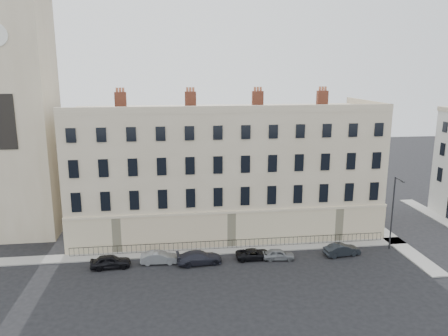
# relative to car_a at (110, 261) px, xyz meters

# --- Properties ---
(ground) EXTENTS (160.00, 160.00, 0.00)m
(ground) POSITION_rel_car_a_xyz_m (18.84, -2.29, -0.68)
(ground) COLOR black
(ground) RESTS_ON ground
(terrace) EXTENTS (36.22, 12.22, 17.00)m
(terrace) POSITION_rel_car_a_xyz_m (12.88, 9.68, 6.82)
(terrace) COLOR #BDAC8C
(terrace) RESTS_ON ground
(church_tower) EXTENTS (8.00, 8.13, 44.00)m
(church_tower) POSITION_rel_car_a_xyz_m (-11.16, 11.71, 17.98)
(church_tower) COLOR #BDAC8C
(church_tower) RESTS_ON ground
(pavement_terrace) EXTENTS (48.00, 2.00, 0.12)m
(pavement_terrace) POSITION_rel_car_a_xyz_m (8.84, 2.71, -0.62)
(pavement_terrace) COLOR gray
(pavement_terrace) RESTS_ON ground
(pavement_east_return) EXTENTS (2.00, 24.00, 0.12)m
(pavement_east_return) POSITION_rel_car_a_xyz_m (31.84, 5.71, -0.62)
(pavement_east_return) COLOR gray
(pavement_east_return) RESTS_ON ground
(pavement_adjacent) EXTENTS (2.00, 20.00, 0.12)m
(pavement_adjacent) POSITION_rel_car_a_xyz_m (41.84, 7.71, -0.62)
(pavement_adjacent) COLOR gray
(pavement_adjacent) RESTS_ON ground
(railings) EXTENTS (35.00, 0.04, 0.96)m
(railings) POSITION_rel_car_a_xyz_m (12.84, 3.11, -0.13)
(railings) COLOR black
(railings) RESTS_ON ground
(car_a) EXTENTS (4.09, 1.90, 1.36)m
(car_a) POSITION_rel_car_a_xyz_m (0.00, 0.00, 0.00)
(car_a) COLOR black
(car_a) RESTS_ON ground
(car_b) EXTENTS (3.87, 1.48, 1.26)m
(car_b) POSITION_rel_car_a_xyz_m (4.84, 0.42, -0.05)
(car_b) COLOR slate
(car_b) RESTS_ON ground
(car_c) EXTENTS (4.83, 2.35, 1.35)m
(car_c) POSITION_rel_car_a_xyz_m (8.93, -0.23, -0.00)
(car_c) COLOR #22232E
(car_c) RESTS_ON ground
(car_d) EXTENTS (3.91, 1.84, 1.08)m
(car_d) POSITION_rel_car_a_xyz_m (14.75, 0.18, -0.14)
(car_d) COLOR black
(car_d) RESTS_ON ground
(car_e) EXTENTS (3.48, 1.67, 1.15)m
(car_e) POSITION_rel_car_a_xyz_m (17.25, -0.29, -0.11)
(car_e) COLOR slate
(car_e) RESTS_ON ground
(car_f) EXTENTS (4.03, 1.84, 1.28)m
(car_f) POSITION_rel_car_a_xyz_m (24.26, -0.16, -0.04)
(car_f) COLOR black
(car_f) RESTS_ON ground
(streetlamp) EXTENTS (0.21, 1.79, 8.26)m
(streetlamp) POSITION_rel_car_a_xyz_m (30.23, 0.76, 3.90)
(streetlamp) COLOR #292A2D
(streetlamp) RESTS_ON ground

